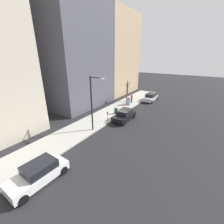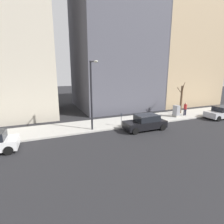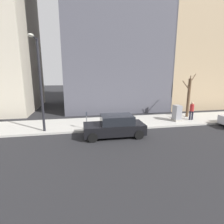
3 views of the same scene
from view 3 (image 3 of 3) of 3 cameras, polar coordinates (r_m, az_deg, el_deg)
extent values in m
plane|color=#232326|center=(13.68, 2.62, -6.03)|extent=(120.00, 120.00, 0.00)
cube|color=#B2AFA8|center=(15.53, 0.89, -3.50)|extent=(4.00, 36.00, 0.15)
cylinder|color=black|center=(17.80, 32.53, -2.60)|extent=(0.24, 0.65, 0.64)
cube|color=black|center=(12.26, 0.65, -5.41)|extent=(1.85, 4.22, 0.70)
cube|color=black|center=(12.12, 1.59, -2.42)|extent=(1.63, 2.22, 0.60)
cylinder|color=black|center=(11.35, -6.30, -8.28)|extent=(0.23, 0.64, 0.64)
cylinder|color=black|center=(12.96, -6.85, -5.67)|extent=(0.23, 0.64, 0.64)
cylinder|color=black|center=(11.95, 8.82, -7.29)|extent=(0.23, 0.64, 0.64)
cylinder|color=black|center=(13.48, 6.46, -4.95)|extent=(0.23, 0.64, 0.64)
cylinder|color=slate|center=(13.57, -8.28, -3.32)|extent=(0.07, 0.07, 1.05)
cube|color=#2D333D|center=(13.41, -8.37, -0.54)|extent=(0.14, 0.10, 0.30)
cube|color=#A8A399|center=(16.90, 20.28, -2.40)|extent=(0.83, 0.61, 0.18)
cube|color=#939399|center=(16.74, 20.46, -0.03)|extent=(0.75, 0.55, 1.25)
cylinder|color=black|center=(13.45, -22.21, 7.57)|extent=(0.18, 0.18, 6.50)
cylinder|color=black|center=(12.84, -24.13, 21.40)|extent=(1.60, 0.10, 0.10)
ellipsoid|color=beige|center=(12.06, -25.00, 21.75)|extent=(0.56, 0.32, 0.20)
cylinder|color=brown|center=(18.69, 23.71, 4.22)|extent=(0.28, 0.28, 3.73)
cylinder|color=brown|center=(19.02, 24.82, 9.73)|extent=(0.52, 0.95, 1.02)
cylinder|color=brown|center=(18.29, 23.72, 6.84)|extent=(0.50, 0.56, 0.84)
cylinder|color=brown|center=(18.05, 24.21, 9.13)|extent=(0.90, 0.66, 1.08)
cylinder|color=brown|center=(18.45, 23.00, 8.04)|extent=(0.23, 0.75, 0.91)
cylinder|color=#14381E|center=(14.46, 3.60, -2.56)|extent=(0.56, 0.56, 0.90)
cylinder|color=#1E1E2D|center=(17.79, 24.76, -1.00)|extent=(0.16, 0.16, 0.82)
cylinder|color=#1E1E2D|center=(17.66, 24.12, -1.03)|extent=(0.16, 0.16, 0.82)
cylinder|color=#A52323|center=(17.59, 24.65, 1.27)|extent=(0.36, 0.36, 0.62)
sphere|color=tan|center=(17.52, 24.77, 2.62)|extent=(0.22, 0.22, 0.22)
cube|color=tan|center=(29.73, 24.49, 19.95)|extent=(12.32, 12.32, 17.63)
camera|label=1|loc=(16.07, -96.07, 15.44)|focal=24.00mm
camera|label=2|loc=(7.75, -122.85, 3.58)|focal=28.00mm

